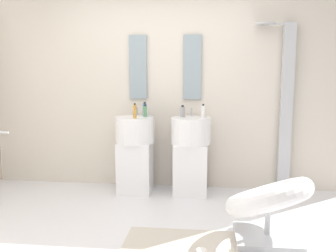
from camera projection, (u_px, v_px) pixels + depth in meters
ground_plane at (144, 244)px, 3.16m from camera, size 4.80×3.60×0.04m
rear_partition at (166, 86)px, 4.58m from camera, size 4.80×0.10×2.60m
pedestal_sink_left at (135, 152)px, 4.42m from camera, size 0.47×0.47×1.04m
pedestal_sink_right at (191, 153)px, 4.35m from camera, size 0.47×0.47×1.04m
vanity_mirror_left at (138, 67)px, 4.51m from camera, size 0.22×0.03×0.79m
vanity_mirror_right at (192, 67)px, 4.44m from camera, size 0.22×0.03×0.79m
shower_column at (285, 105)px, 4.34m from camera, size 0.49×0.24×2.05m
lounge_chair at (268, 202)px, 3.13m from camera, size 1.10×1.10×0.65m
soap_bottle_green at (145, 111)px, 4.37m from camera, size 0.05×0.05×0.15m
soap_bottle_grey at (183, 112)px, 4.32m from camera, size 0.06×0.06×0.14m
soap_bottle_blue at (145, 109)px, 4.44m from camera, size 0.05×0.05×0.17m
soap_bottle_white at (203, 112)px, 4.23m from camera, size 0.04×0.04×0.17m
soap_bottle_amber at (135, 111)px, 4.20m from camera, size 0.04×0.04×0.18m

